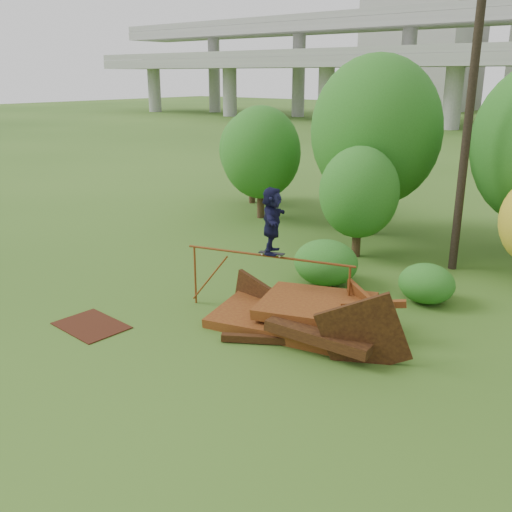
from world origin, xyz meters
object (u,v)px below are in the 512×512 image
Objects in this scene: utility_pole at (468,119)px; flat_plate at (91,325)px; scrap_pile at (304,318)px; skater at (272,220)px.

flat_plate is at bearing -117.56° from utility_pole.
scrap_pile is 3.11× the size of flat_plate.
utility_pole is at bearing 62.44° from flat_plate.
utility_pole reaches higher than flat_plate.
scrap_pile is 0.59× the size of utility_pole.
flat_plate is 13.20m from utility_pole.
skater is at bearing 47.88° from flat_plate.
flat_plate is at bearing 107.05° from skater.
utility_pole is at bearing -49.02° from skater.
skater is 7.91m from utility_pole.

